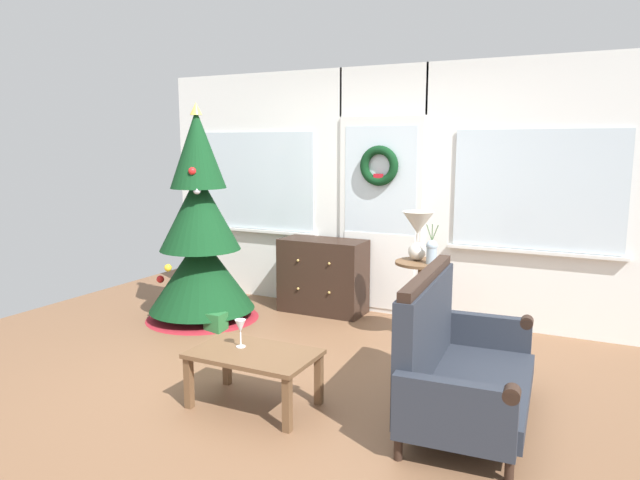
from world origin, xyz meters
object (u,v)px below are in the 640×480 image
Objects in this scene: settee_sofa at (454,362)px; flower_vase at (432,251)px; christmas_tree at (200,241)px; gift_box at (216,322)px; side_table at (421,285)px; coffee_table at (254,360)px; wine_glass at (240,327)px; table_lamp at (418,229)px; dresser_cabinet at (323,276)px.

settee_sofa is 4.16× the size of flower_vase.
christmas_tree is 0.85m from gift_box.
christmas_tree is 1.49× the size of settee_sofa.
flower_vase is at bearing -30.96° from side_table.
coffee_table is 4.75× the size of gift_box.
settee_sofa is at bearing -20.16° from christmas_tree.
side_table is at bearing 67.08° from wine_glass.
christmas_tree reaches higher than settee_sofa.
dresser_cabinet is at bearing 160.72° from table_lamp.
wine_glass is at bearing -116.40° from flower_vase.
wine_glass is (-0.75, -1.76, 0.01)m from side_table.
coffee_table is 4.33× the size of wine_glass.
dresser_cabinet is 1.25m from gift_box.
settee_sofa is at bearing -44.46° from dresser_cabinet.
christmas_tree is at bearing 159.84° from settee_sofa.
christmas_tree reaches higher than coffee_table.
table_lamp is at bearing 146.31° from side_table.
christmas_tree is 6.19× the size of flower_vase.
side_table is at bearing -20.08° from dresser_cabinet.
flower_vase is 0.41× the size of coffee_table.
side_table is 1.67× the size of table_lamp.
settee_sofa is (2.84, -1.04, -0.42)m from christmas_tree.
coffee_table is at bearing -108.82° from side_table.
coffee_table is at bearing -44.62° from gift_box.
side_table is at bearing -33.69° from table_lamp.
wine_glass is at bearing 163.06° from coffee_table.
settee_sofa reaches higher than wine_glass.
gift_box is at bearing -160.04° from table_lamp.
coffee_table is at bearing -42.95° from christmas_tree.
settee_sofa reaches higher than side_table.
wine_glass is at bearing -46.92° from gift_box.
dresser_cabinet is 5.08× the size of gift_box.
coffee_table reaches higher than gift_box.
coffee_table is (1.59, -1.48, -0.47)m from christmas_tree.
settee_sofa is 1.51m from side_table.
settee_sofa is at bearing 16.14° from wine_glass.
christmas_tree is at bearing 135.37° from wine_glass.
dresser_cabinet is (1.01, 0.76, -0.41)m from christmas_tree.
table_lamp is 2.05m from coffee_table.
christmas_tree is at bearing -173.58° from flower_vase.
wine_glass is 1.10× the size of gift_box.
christmas_tree is 2.95× the size of side_table.
dresser_cabinet reaches higher than gift_box.
christmas_tree is 4.92× the size of table_lamp.
dresser_cabinet is 2.58× the size of flower_vase.
gift_box is (-1.22, 1.20, -0.24)m from coffee_table.
table_lamp is at bearing 73.26° from coffee_table.
settee_sofa is (1.84, -1.80, -0.01)m from dresser_cabinet.
side_table is (2.21, 0.32, -0.28)m from christmas_tree.
side_table is at bearing 8.24° from christmas_tree.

